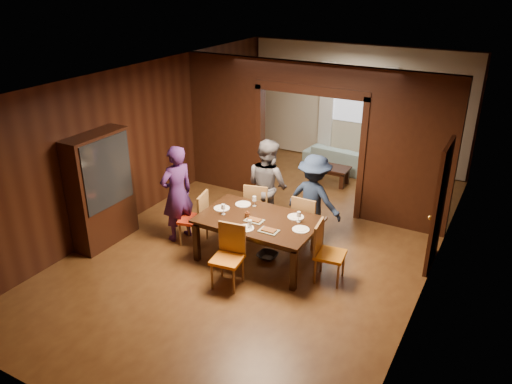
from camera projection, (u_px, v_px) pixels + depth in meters
The scene contains 32 objects.
floor at pixel (271, 238), 9.06m from camera, with size 9.00×9.00×0.00m, color #4E2D16.
ceiling at pixel (274, 77), 7.87m from camera, with size 5.50×9.00×0.02m, color silver.
room_walls at pixel (315, 131), 9.95m from camera, with size 5.52×9.01×2.90m.
person_purple at pixel (177, 194), 8.72m from camera, with size 0.64×0.42×1.75m, color #421F5C.
person_grey at pixel (268, 185), 9.05m from camera, with size 0.85×0.66×1.75m, color #535259.
person_navy at pixel (314, 199), 8.69m from camera, with size 1.04×0.60×1.61m, color #1A2742.
sofa at pixel (346, 159), 12.00m from camera, with size 2.00×0.78×0.58m, color #8FB8BC.
serving_bowl at pixel (268, 216), 8.09m from camera, with size 0.34×0.34×0.08m, color black.
dining_table at pixel (258, 239), 8.24m from camera, with size 1.93×1.20×0.76m, color black.
coffee_table at pixel (331, 175), 11.29m from camera, with size 0.80×0.50×0.40m, color black.
chair_left at pixel (193, 218), 8.72m from camera, with size 0.44×0.44×0.97m, color red, non-canonical shape.
chair_right at pixel (330, 253), 7.65m from camera, with size 0.44×0.44×0.97m, color orange, non-canonical shape.
chair_far_l at pixel (258, 206), 9.15m from camera, with size 0.44×0.44×0.97m, color #C54A12, non-canonical shape.
chair_far_r at pixel (308, 220), 8.65m from camera, with size 0.44×0.44×0.97m, color orange, non-canonical shape.
chair_near at pixel (227, 257), 7.52m from camera, with size 0.44×0.44×0.97m, color orange, non-canonical shape.
hutch at pixel (101, 190), 8.56m from camera, with size 0.40×1.20×2.00m, color black.
door_right at pixel (439, 207), 7.84m from camera, with size 0.06×0.90×2.10m, color black.
window_far at pixel (357, 96), 11.91m from camera, with size 1.20×0.03×1.30m, color silver.
curtain_left at pixel (326, 111), 12.39m from camera, with size 0.35×0.06×2.40m, color white.
curtain_right at pixel (386, 119), 11.73m from camera, with size 0.35×0.06×2.40m, color white.
plate_left at pixel (222, 208), 8.43m from camera, with size 0.27×0.27×0.01m, color white.
plate_far_l at pixel (243, 204), 8.58m from camera, with size 0.27×0.27×0.01m, color white.
plate_far_r at pixel (296, 217), 8.14m from camera, with size 0.27×0.27×0.01m, color white.
plate_right at pixel (301, 229), 7.74m from camera, with size 0.27×0.27×0.01m, color white.
plate_near at pixel (245, 228), 7.78m from camera, with size 0.27×0.27×0.01m, color white.
platter_a at pixel (254, 220), 8.01m from camera, with size 0.30×0.20×0.04m, color gray.
platter_b at pixel (269, 230), 7.69m from camera, with size 0.30×0.20×0.04m, color slate.
wineglass_left at pixel (223, 209), 8.20m from camera, with size 0.08×0.08×0.18m, color silver, non-canonical shape.
wineglass_far at pixel (254, 201), 8.49m from camera, with size 0.08×0.08×0.18m, color silver, non-canonical shape.
wineglass_right at pixel (299, 217), 7.95m from camera, with size 0.08×0.08×0.18m, color white, non-canonical shape.
tumbler at pixel (250, 224), 7.77m from camera, with size 0.07×0.07×0.14m, color silver.
condiment_jar at pixel (247, 215), 8.10m from camera, with size 0.08×0.08×0.11m, color #532913, non-canonical shape.
Camera 1 is at (3.59, -7.07, 4.46)m, focal length 35.00 mm.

